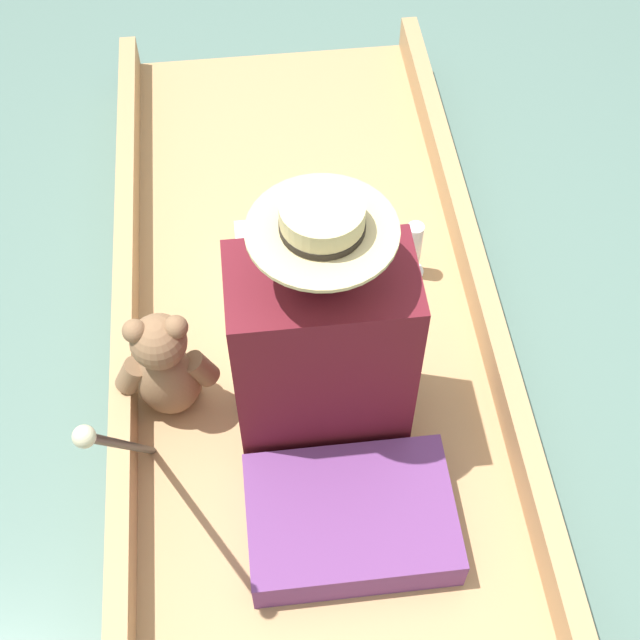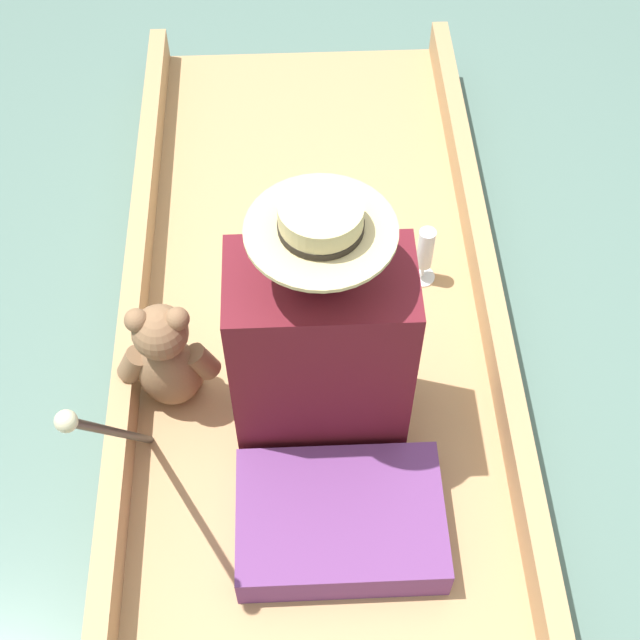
% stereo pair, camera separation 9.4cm
% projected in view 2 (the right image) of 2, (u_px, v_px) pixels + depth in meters
% --- Properties ---
extents(ground_plane, '(16.00, 16.00, 0.00)m').
position_uv_depth(ground_plane, '(317.00, 426.00, 2.68)').
color(ground_plane, slate).
extents(punt_boat, '(1.15, 3.24, 0.25)m').
position_uv_depth(punt_boat, '(316.00, 414.00, 2.62)').
color(punt_boat, tan).
rests_on(punt_boat, ground_plane).
extents(seat_cushion, '(0.53, 0.37, 0.12)m').
position_uv_depth(seat_cushion, '(340.00, 520.00, 2.31)').
color(seat_cushion, '#6B3875').
rests_on(seat_cushion, punt_boat).
extents(seated_person, '(0.45, 0.85, 0.88)m').
position_uv_depth(seated_person, '(319.00, 330.00, 2.36)').
color(seated_person, white).
rests_on(seated_person, punt_boat).
extents(teddy_bear, '(0.29, 0.17, 0.42)m').
position_uv_depth(teddy_bear, '(167.00, 358.00, 2.44)').
color(teddy_bear, '#846042').
rests_on(teddy_bear, punt_boat).
extents(wine_glass, '(0.08, 0.08, 0.22)m').
position_uv_depth(wine_glass, '(425.00, 252.00, 2.76)').
color(wine_glass, silver).
rests_on(wine_glass, punt_boat).
extents(walking_cane, '(0.04, 0.43, 0.84)m').
position_uv_depth(walking_cane, '(109.00, 431.00, 1.98)').
color(walking_cane, '#2D2823').
rests_on(walking_cane, punt_boat).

